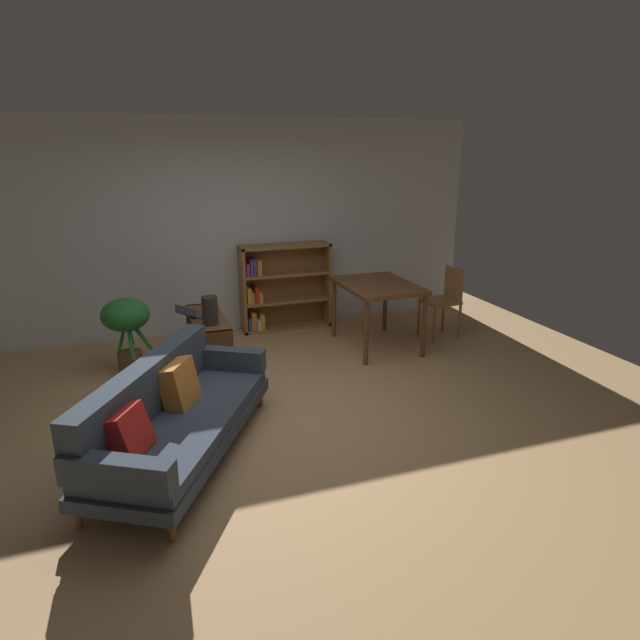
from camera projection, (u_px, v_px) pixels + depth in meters
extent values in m
plane|color=tan|center=(283.00, 417.00, 4.87)|extent=(8.16, 8.16, 0.00)
cube|color=silver|center=(225.00, 228.00, 6.89)|extent=(6.80, 0.10, 2.70)
cylinder|color=brown|center=(260.00, 399.00, 5.07)|extent=(0.04, 0.04, 0.15)
cylinder|color=brown|center=(172.00, 530.00, 3.32)|extent=(0.04, 0.04, 0.15)
cylinder|color=brown|center=(196.00, 393.00, 5.18)|extent=(0.04, 0.04, 0.15)
cylinder|color=brown|center=(78.00, 518.00, 3.43)|extent=(0.04, 0.04, 0.15)
cube|color=#384251|center=(186.00, 432.00, 4.21)|extent=(1.67, 2.14, 0.10)
cube|color=#384251|center=(185.00, 421.00, 4.18)|extent=(1.61, 2.05, 0.10)
cube|color=#384251|center=(147.00, 388.00, 4.16)|extent=(1.13, 1.77, 0.41)
cube|color=#384251|center=(226.00, 359.00, 5.02)|extent=(0.70, 0.49, 0.20)
cube|color=#384251|center=(117.00, 473.00, 3.25)|extent=(0.70, 0.49, 0.20)
cube|color=red|center=(129.00, 432.00, 3.62)|extent=(0.35, 0.39, 0.35)
cube|color=orange|center=(179.00, 384.00, 4.33)|extent=(0.37, 0.42, 0.38)
cube|color=brown|center=(203.00, 327.00, 6.45)|extent=(0.36, 0.04, 0.57)
cube|color=brown|center=(216.00, 358.00, 5.50)|extent=(0.36, 0.04, 0.57)
cube|color=brown|center=(209.00, 342.00, 5.98)|extent=(0.36, 1.06, 0.04)
cube|color=brown|center=(207.00, 318.00, 5.89)|extent=(0.36, 1.10, 0.04)
cube|color=brown|center=(210.00, 363.00, 6.05)|extent=(0.36, 1.06, 0.04)
cube|color=#333338|center=(207.00, 314.00, 5.96)|extent=(0.26, 0.31, 0.02)
cube|color=black|center=(185.00, 311.00, 5.89)|extent=(0.24, 0.30, 0.09)
cylinder|color=#2D2823|center=(210.00, 311.00, 5.59)|extent=(0.16, 0.16, 0.30)
cylinder|color=slate|center=(210.00, 305.00, 5.57)|extent=(0.09, 0.09, 0.01)
cylinder|color=brown|center=(131.00, 362.00, 5.81)|extent=(0.26, 0.26, 0.24)
cylinder|color=#287A33|center=(139.00, 333.00, 5.75)|extent=(0.27, 0.05, 0.43)
cylinder|color=#287A33|center=(129.00, 329.00, 5.82)|extent=(0.07, 0.27, 0.45)
cylinder|color=#287A33|center=(122.00, 337.00, 5.70)|extent=(0.14, 0.04, 0.37)
cylinder|color=#287A33|center=(130.00, 336.00, 5.60)|extent=(0.08, 0.30, 0.46)
ellipsoid|color=#287A33|center=(125.00, 315.00, 5.65)|extent=(0.50, 0.50, 0.35)
cylinder|color=brown|center=(334.00, 309.00, 6.87)|extent=(0.06, 0.06, 0.74)
cylinder|color=brown|center=(366.00, 333.00, 5.96)|extent=(0.06, 0.06, 0.74)
cylinder|color=brown|center=(385.00, 304.00, 7.10)|extent=(0.06, 0.06, 0.74)
cylinder|color=brown|center=(424.00, 327.00, 6.18)|extent=(0.06, 0.06, 0.74)
cube|color=brown|center=(378.00, 285.00, 6.41)|extent=(0.82, 1.11, 0.05)
cylinder|color=olive|center=(434.00, 325.00, 6.68)|extent=(0.04, 0.04, 0.45)
cylinder|color=olive|center=(419.00, 318.00, 6.99)|extent=(0.04, 0.04, 0.45)
cylinder|color=olive|center=(459.00, 322.00, 6.82)|extent=(0.04, 0.04, 0.45)
cylinder|color=olive|center=(443.00, 314.00, 7.12)|extent=(0.04, 0.04, 0.45)
cube|color=olive|center=(440.00, 301.00, 6.83)|extent=(0.43, 0.41, 0.04)
cube|color=olive|center=(454.00, 283.00, 6.83)|extent=(0.06, 0.35, 0.39)
cube|color=olive|center=(243.00, 290.00, 6.98)|extent=(0.04, 0.32, 1.13)
cube|color=olive|center=(326.00, 283.00, 7.34)|extent=(0.04, 0.32, 1.13)
cube|color=olive|center=(285.00, 246.00, 6.99)|extent=(1.19, 0.32, 0.04)
cube|color=olive|center=(286.00, 326.00, 7.33)|extent=(1.19, 0.32, 0.04)
cube|color=olive|center=(283.00, 284.00, 7.29)|extent=(1.16, 0.04, 1.13)
cube|color=olive|center=(286.00, 300.00, 7.21)|extent=(1.16, 0.31, 0.04)
cube|color=olive|center=(285.00, 273.00, 7.10)|extent=(1.16, 0.31, 0.04)
cube|color=#2D5199|center=(249.00, 324.00, 7.11)|extent=(0.04, 0.21, 0.16)
cube|color=orange|center=(253.00, 321.00, 7.11)|extent=(0.06, 0.20, 0.23)
cube|color=silver|center=(257.00, 323.00, 7.16)|extent=(0.04, 0.27, 0.14)
cube|color=gold|center=(261.00, 321.00, 7.16)|extent=(0.05, 0.24, 0.21)
cube|color=gold|center=(248.00, 295.00, 6.99)|extent=(0.05, 0.19, 0.21)
cube|color=orange|center=(252.00, 297.00, 7.02)|extent=(0.04, 0.21, 0.14)
cube|color=red|center=(255.00, 294.00, 7.03)|extent=(0.04, 0.26, 0.21)
cube|color=orange|center=(259.00, 296.00, 7.06)|extent=(0.05, 0.27, 0.15)
cube|color=#993884|center=(247.00, 270.00, 6.88)|extent=(0.04, 0.20, 0.16)
cube|color=#993884|center=(250.00, 267.00, 6.90)|extent=(0.03, 0.24, 0.21)
cube|color=#2D5199|center=(253.00, 267.00, 6.92)|extent=(0.04, 0.27, 0.21)
cube|color=orange|center=(258.00, 267.00, 6.93)|extent=(0.06, 0.20, 0.20)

